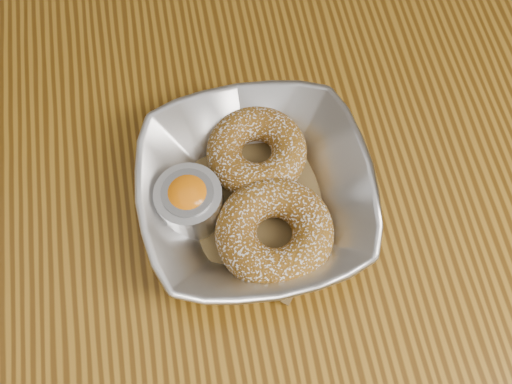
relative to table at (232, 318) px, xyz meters
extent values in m
cube|color=brown|center=(0.00, 0.00, 0.08)|extent=(1.20, 0.80, 0.04)
cube|color=#4E3511|center=(0.54, 0.34, -0.30)|extent=(0.06, 0.06, 0.71)
imported|color=#B8BABF|center=(0.04, 0.08, 0.12)|extent=(0.21, 0.21, 0.05)
cube|color=brown|center=(0.04, 0.08, 0.11)|extent=(0.20, 0.20, 0.00)
torus|color=brown|center=(0.05, 0.12, 0.13)|extent=(0.12, 0.12, 0.03)
torus|color=brown|center=(0.05, 0.04, 0.13)|extent=(0.12, 0.12, 0.04)
cylinder|color=#B8BABF|center=(-0.02, 0.08, 0.13)|extent=(0.06, 0.06, 0.04)
cylinder|color=gray|center=(-0.02, 0.08, 0.13)|extent=(0.05, 0.05, 0.04)
ellipsoid|color=orange|center=(-0.02, 0.08, 0.14)|extent=(0.04, 0.04, 0.03)
camera|label=1|loc=(0.00, -0.14, 0.62)|focal=42.00mm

